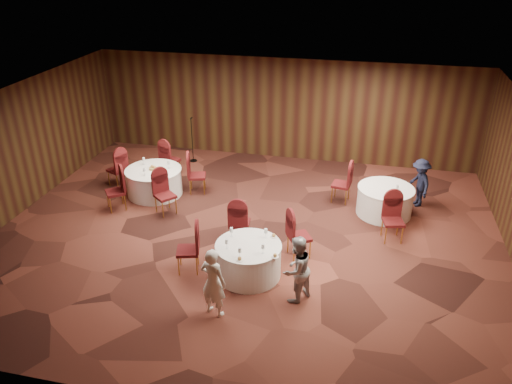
% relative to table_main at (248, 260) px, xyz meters
% --- Properties ---
extents(ground, '(12.00, 12.00, 0.00)m').
position_rel_table_main_xyz_m(ground, '(-0.42, 1.50, -0.38)').
color(ground, black).
rests_on(ground, ground).
extents(room_shell, '(12.00, 12.00, 12.00)m').
position_rel_table_main_xyz_m(room_shell, '(-0.42, 1.50, 1.59)').
color(room_shell, silver).
rests_on(room_shell, ground).
extents(table_main, '(1.39, 1.39, 0.74)m').
position_rel_table_main_xyz_m(table_main, '(0.00, 0.00, 0.00)').
color(table_main, silver).
rests_on(table_main, ground).
extents(table_left, '(1.54, 1.54, 0.74)m').
position_rel_table_main_xyz_m(table_left, '(-3.43, 3.10, 0.00)').
color(table_left, silver).
rests_on(table_left, ground).
extents(table_right, '(1.42, 1.42, 0.74)m').
position_rel_table_main_xyz_m(table_right, '(2.80, 3.35, 0.00)').
color(table_right, silver).
rests_on(table_right, ground).
extents(chairs_main, '(2.90, 1.96, 1.00)m').
position_rel_table_main_xyz_m(chairs_main, '(-0.29, 0.69, 0.12)').
color(chairs_main, '#440D0F').
rests_on(chairs_main, ground).
extents(chairs_left, '(3.02, 2.99, 1.00)m').
position_rel_table_main_xyz_m(chairs_left, '(-3.44, 3.08, 0.12)').
color(chairs_left, '#440D0F').
rests_on(chairs_left, ground).
extents(chairs_right, '(1.94, 2.33, 1.00)m').
position_rel_table_main_xyz_m(chairs_right, '(2.31, 2.95, 0.12)').
color(chairs_right, '#440D0F').
rests_on(chairs_right, ground).
extents(tabletop_main, '(1.16, 1.14, 0.22)m').
position_rel_table_main_xyz_m(tabletop_main, '(0.12, -0.10, 0.47)').
color(tabletop_main, silver).
rests_on(tabletop_main, table_main).
extents(tabletop_left, '(0.84, 0.73, 0.22)m').
position_rel_table_main_xyz_m(tabletop_left, '(-3.44, 3.11, 0.45)').
color(tabletop_left, silver).
rests_on(tabletop_left, table_left).
extents(tabletop_right, '(0.08, 0.08, 0.22)m').
position_rel_table_main_xyz_m(tabletop_right, '(3.04, 3.14, 0.52)').
color(tabletop_right, silver).
rests_on(tabletop_right, table_right).
extents(mic_stand, '(0.24, 0.24, 1.45)m').
position_rel_table_main_xyz_m(mic_stand, '(-3.16, 5.54, 0.03)').
color(mic_stand, black).
rests_on(mic_stand, ground).
extents(woman_a, '(0.60, 0.48, 1.44)m').
position_rel_table_main_xyz_m(woman_a, '(-0.35, -1.33, 0.34)').
color(woman_a, white).
rests_on(woman_a, ground).
extents(woman_b, '(0.82, 0.86, 1.40)m').
position_rel_table_main_xyz_m(woman_b, '(1.09, -0.56, 0.33)').
color(woman_b, '#A8A8AD').
rests_on(woman_b, ground).
extents(man_c, '(0.77, 0.97, 1.31)m').
position_rel_table_main_xyz_m(man_c, '(3.66, 4.03, 0.28)').
color(man_c, black).
rests_on(man_c, ground).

